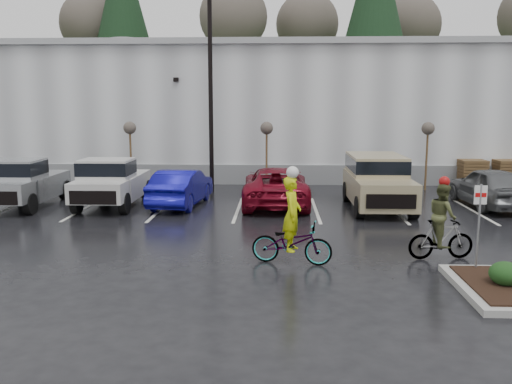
{
  "coord_description": "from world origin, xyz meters",
  "views": [
    {
      "loc": [
        -1.0,
        -12.55,
        4.11
      ],
      "look_at": [
        -1.66,
        4.31,
        1.3
      ],
      "focal_mm": 38.0,
      "sensor_mm": 36.0,
      "label": 1
    }
  ],
  "objects_px": {
    "sapling_east": "(428,132)",
    "suv_tan": "(378,183)",
    "cyclist_hivis": "(292,234)",
    "pickup_silver": "(27,181)",
    "car_blue": "(181,187)",
    "lamppost": "(210,66)",
    "pickup_white": "(114,181)",
    "cyclist_olive": "(442,229)",
    "sapling_mid": "(267,132)",
    "pallet_stack_a": "(472,173)",
    "car_red": "(276,186)",
    "pallet_stack_b": "(507,174)",
    "sapling_west": "(130,132)",
    "fire_lane_sign": "(479,218)",
    "car_grey": "(490,187)"
  },
  "relations": [
    {
      "from": "sapling_east",
      "to": "suv_tan",
      "type": "height_order",
      "value": "sapling_east"
    },
    {
      "from": "sapling_east",
      "to": "cyclist_hivis",
      "type": "bearing_deg",
      "value": -118.73
    },
    {
      "from": "pickup_silver",
      "to": "car_blue",
      "type": "xyz_separation_m",
      "value": [
        6.17,
        0.24,
        -0.24
      ]
    },
    {
      "from": "lamppost",
      "to": "pickup_white",
      "type": "bearing_deg",
      "value": -137.36
    },
    {
      "from": "pickup_silver",
      "to": "suv_tan",
      "type": "distance_m",
      "value": 13.91
    },
    {
      "from": "suv_tan",
      "to": "cyclist_olive",
      "type": "height_order",
      "value": "cyclist_olive"
    },
    {
      "from": "sapling_mid",
      "to": "cyclist_olive",
      "type": "height_order",
      "value": "sapling_mid"
    },
    {
      "from": "pallet_stack_a",
      "to": "car_red",
      "type": "xyz_separation_m",
      "value": [
        -9.55,
        -4.99,
        0.09
      ]
    },
    {
      "from": "suv_tan",
      "to": "pickup_silver",
      "type": "bearing_deg",
      "value": 179.39
    },
    {
      "from": "pallet_stack_a",
      "to": "pallet_stack_b",
      "type": "distance_m",
      "value": 1.7
    },
    {
      "from": "sapling_west",
      "to": "pickup_white",
      "type": "xyz_separation_m",
      "value": [
        0.45,
        -4.27,
        -1.75
      ]
    },
    {
      "from": "pickup_silver",
      "to": "fire_lane_sign",
      "type": "bearing_deg",
      "value": -29.25
    },
    {
      "from": "car_red",
      "to": "sapling_east",
      "type": "bearing_deg",
      "value": -151.42
    },
    {
      "from": "sapling_east",
      "to": "pallet_stack_b",
      "type": "distance_m",
      "value": 4.78
    },
    {
      "from": "car_red",
      "to": "cyclist_hivis",
      "type": "distance_m",
      "value": 8.09
    },
    {
      "from": "sapling_mid",
      "to": "pickup_white",
      "type": "distance_m",
      "value": 7.6
    },
    {
      "from": "sapling_west",
      "to": "car_red",
      "type": "height_order",
      "value": "sapling_west"
    },
    {
      "from": "pallet_stack_b",
      "to": "cyclist_hivis",
      "type": "relative_size",
      "value": 0.54
    },
    {
      "from": "sapling_mid",
      "to": "car_blue",
      "type": "xyz_separation_m",
      "value": [
        -3.33,
        -4.27,
        -1.99
      ]
    },
    {
      "from": "suv_tan",
      "to": "sapling_east",
      "type": "bearing_deg",
      "value": 56.46
    },
    {
      "from": "sapling_west",
      "to": "pickup_white",
      "type": "relative_size",
      "value": 0.62
    },
    {
      "from": "pallet_stack_a",
      "to": "car_blue",
      "type": "distance_m",
      "value": 14.34
    },
    {
      "from": "fire_lane_sign",
      "to": "cyclist_olive",
      "type": "xyz_separation_m",
      "value": [
        -0.46,
        1.3,
        -0.59
      ]
    },
    {
      "from": "pickup_white",
      "to": "cyclist_hivis",
      "type": "bearing_deg",
      "value": -48.35
    },
    {
      "from": "pickup_silver",
      "to": "suv_tan",
      "type": "xyz_separation_m",
      "value": [
        13.91,
        -0.15,
        0.05
      ]
    },
    {
      "from": "suv_tan",
      "to": "car_blue",
      "type": "bearing_deg",
      "value": 177.14
    },
    {
      "from": "sapling_east",
      "to": "fire_lane_sign",
      "type": "bearing_deg",
      "value": -99.75
    },
    {
      "from": "sapling_west",
      "to": "pallet_stack_a",
      "type": "height_order",
      "value": "sapling_west"
    },
    {
      "from": "car_red",
      "to": "car_grey",
      "type": "xyz_separation_m",
      "value": [
        8.48,
        -0.1,
        0.04
      ]
    },
    {
      "from": "sapling_east",
      "to": "fire_lane_sign",
      "type": "xyz_separation_m",
      "value": [
        -2.2,
        -12.8,
        -1.32
      ]
    },
    {
      "from": "sapling_east",
      "to": "cyclist_hivis",
      "type": "relative_size",
      "value": 1.27
    },
    {
      "from": "pallet_stack_b",
      "to": "fire_lane_sign",
      "type": "xyz_separation_m",
      "value": [
        -6.4,
        -13.8,
        0.73
      ]
    },
    {
      "from": "sapling_west",
      "to": "car_blue",
      "type": "distance_m",
      "value": 5.68
    },
    {
      "from": "pickup_silver",
      "to": "car_grey",
      "type": "bearing_deg",
      "value": 1.33
    },
    {
      "from": "lamppost",
      "to": "cyclist_olive",
      "type": "distance_m",
      "value": 13.71
    },
    {
      "from": "sapling_west",
      "to": "car_red",
      "type": "bearing_deg",
      "value": -29.85
    },
    {
      "from": "lamppost",
      "to": "pallet_stack_b",
      "type": "distance_m",
      "value": 15.19
    },
    {
      "from": "cyclist_hivis",
      "to": "car_blue",
      "type": "bearing_deg",
      "value": 39.58
    },
    {
      "from": "fire_lane_sign",
      "to": "cyclist_hivis",
      "type": "relative_size",
      "value": 0.87
    },
    {
      "from": "sapling_mid",
      "to": "pallet_stack_a",
      "type": "xyz_separation_m",
      "value": [
        10.0,
        1.0,
        -2.05
      ]
    },
    {
      "from": "car_grey",
      "to": "pickup_white",
      "type": "bearing_deg",
      "value": -2.73
    },
    {
      "from": "fire_lane_sign",
      "to": "car_blue",
      "type": "xyz_separation_m",
      "value": [
        -8.63,
        8.53,
        -0.67
      ]
    },
    {
      "from": "sapling_mid",
      "to": "pickup_white",
      "type": "bearing_deg",
      "value": -144.8
    },
    {
      "from": "pickup_white",
      "to": "sapling_mid",
      "type": "bearing_deg",
      "value": 35.2
    },
    {
      "from": "cyclist_olive",
      "to": "pallet_stack_a",
      "type": "bearing_deg",
      "value": -30.28
    },
    {
      "from": "lamppost",
      "to": "fire_lane_sign",
      "type": "bearing_deg",
      "value": -56.54
    },
    {
      "from": "sapling_west",
      "to": "car_grey",
      "type": "distance_m",
      "value": 16.07
    },
    {
      "from": "pickup_white",
      "to": "fire_lane_sign",
      "type": "bearing_deg",
      "value": -36.95
    },
    {
      "from": "lamppost",
      "to": "pickup_white",
      "type": "height_order",
      "value": "lamppost"
    },
    {
      "from": "sapling_mid",
      "to": "cyclist_hivis",
      "type": "distance_m",
      "value": 12.25
    }
  ]
}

